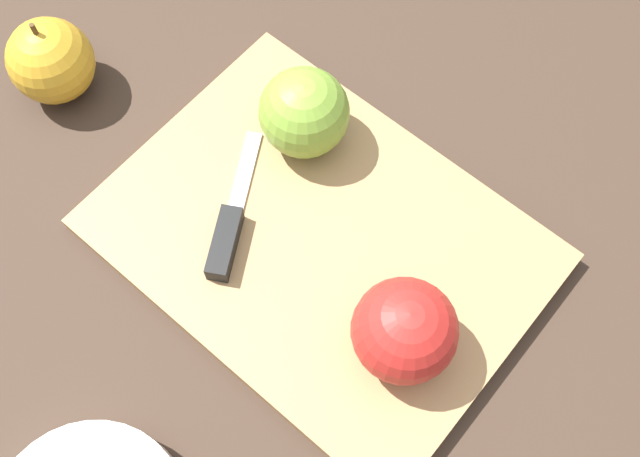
{
  "coord_description": "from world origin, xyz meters",
  "views": [
    {
      "loc": [
        -0.17,
        0.21,
        0.65
      ],
      "look_at": [
        0.0,
        0.0,
        0.04
      ],
      "focal_mm": 42.0,
      "sensor_mm": 36.0,
      "label": 1
    }
  ],
  "objects_px": {
    "knife": "(227,234)",
    "apple_whole": "(51,61)",
    "apple_half_left": "(404,330)",
    "apple_half_right": "(304,112)"
  },
  "relations": [
    {
      "from": "knife",
      "to": "apple_half_right",
      "type": "bearing_deg",
      "value": -22.14
    },
    {
      "from": "apple_half_left",
      "to": "apple_half_right",
      "type": "height_order",
      "value": "apple_half_left"
    },
    {
      "from": "apple_half_left",
      "to": "apple_half_right",
      "type": "bearing_deg",
      "value": -26.57
    },
    {
      "from": "knife",
      "to": "apple_whole",
      "type": "bearing_deg",
      "value": 55.8
    },
    {
      "from": "apple_half_left",
      "to": "knife",
      "type": "relative_size",
      "value": 0.61
    },
    {
      "from": "apple_half_right",
      "to": "apple_whole",
      "type": "distance_m",
      "value": 0.26
    },
    {
      "from": "apple_half_left",
      "to": "knife",
      "type": "bearing_deg",
      "value": 8.22
    },
    {
      "from": "apple_half_left",
      "to": "apple_half_right",
      "type": "relative_size",
      "value": 1.03
    },
    {
      "from": "knife",
      "to": "apple_whole",
      "type": "height_order",
      "value": "apple_whole"
    },
    {
      "from": "apple_half_left",
      "to": "apple_whole",
      "type": "distance_m",
      "value": 0.44
    }
  ]
}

